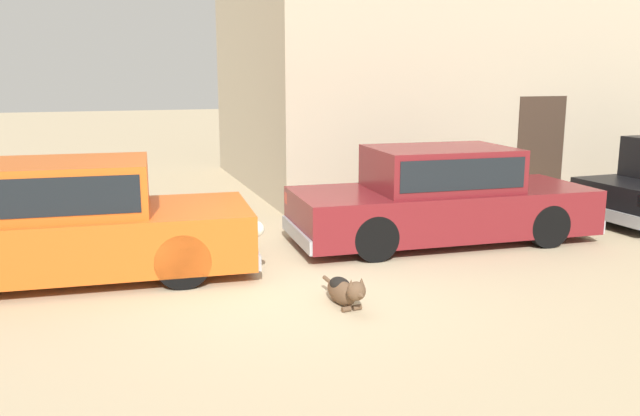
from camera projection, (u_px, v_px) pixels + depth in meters
name	position (u px, v px, depth m)	size (l,w,h in m)	color
ground_plane	(288.00, 285.00, 8.00)	(80.00, 80.00, 0.00)	tan
parked_sedan_nearest	(67.00, 221.00, 8.18)	(4.78, 2.11, 1.49)	#D15619
parked_sedan_second	(441.00, 195.00, 9.98)	(4.79, 1.97, 1.46)	maroon
apartment_block	(540.00, 18.00, 16.50)	(15.29, 6.75, 7.84)	tan
stray_dog_spotted	(344.00, 290.00, 7.28)	(0.28, 0.98, 0.40)	brown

